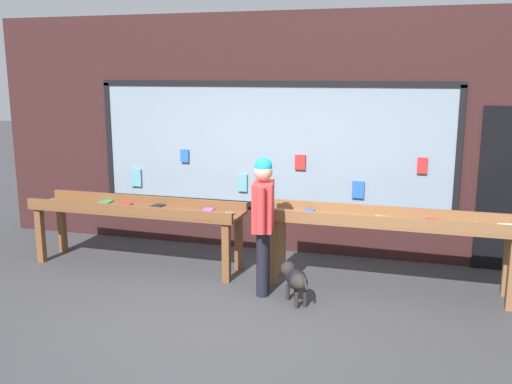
{
  "coord_description": "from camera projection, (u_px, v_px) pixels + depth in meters",
  "views": [
    {
      "loc": [
        1.85,
        -5.33,
        2.51
      ],
      "look_at": [
        0.07,
        0.96,
        1.13
      ],
      "focal_mm": 40.0,
      "sensor_mm": 36.0,
      "label": 1
    }
  ],
  "objects": [
    {
      "name": "display_table_left",
      "position": [
        136.0,
        213.0,
        7.4
      ],
      "size": [
        2.84,
        0.68,
        0.88
      ],
      "color": "brown",
      "rests_on": "ground_plane"
    },
    {
      "name": "small_dog",
      "position": [
        295.0,
        278.0,
        6.28
      ],
      "size": [
        0.43,
        0.52,
        0.41
      ],
      "rotation": [
        0.0,
        0.0,
        2.2
      ],
      "color": "black",
      "rests_on": "ground_plane"
    },
    {
      "name": "shopfront_facade",
      "position": [
        281.0,
        136.0,
        7.93
      ],
      "size": [
        8.63,
        0.29,
        3.31
      ],
      "color": "#331919",
      "rests_on": "ground_plane"
    },
    {
      "name": "display_table_right",
      "position": [
        388.0,
        227.0,
        6.54
      ],
      "size": [
        2.84,
        0.62,
        0.94
      ],
      "color": "brown",
      "rests_on": "ground_plane"
    },
    {
      "name": "ground_plane",
      "position": [
        225.0,
        314.0,
        6.03
      ],
      "size": [
        40.0,
        40.0,
        0.0
      ],
      "primitive_type": "plane",
      "color": "#38383A"
    },
    {
      "name": "person_browsing",
      "position": [
        263.0,
        216.0,
        6.4
      ],
      "size": [
        0.29,
        0.63,
        1.59
      ],
      "rotation": [
        0.0,
        0.0,
        1.74
      ],
      "color": "black",
      "rests_on": "ground_plane"
    }
  ]
}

